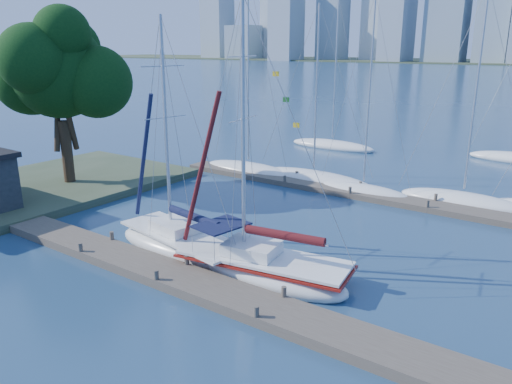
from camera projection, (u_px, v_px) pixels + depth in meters
The scene contains 12 objects.
ground at pixel (173, 280), 21.14m from camera, with size 700.00×700.00×0.00m, color #18354E.
near_dock at pixel (172, 276), 21.08m from camera, with size 26.00×2.00×0.40m, color #4E4439.
far_dock at pixel (369, 195), 32.47m from camera, with size 30.00×1.80×0.36m, color #4E4439.
shore at pixel (19, 192), 32.88m from camera, with size 12.00×22.00×0.50m, color #38472D.
tree at pixel (58, 68), 32.45m from camera, with size 8.86×8.09×12.02m.
sailboat_navy at pixel (182, 234), 23.79m from camera, with size 8.18×3.82×11.42m.
sailboat_maroon at pixel (263, 256), 21.22m from camera, with size 8.30×3.86×12.03m.
bg_boat_0 at pixel (249, 169), 38.94m from camera, with size 8.41×3.93×15.15m.
bg_boat_1 at pixel (314, 178), 36.40m from camera, with size 9.04×2.41×12.65m.
bg_boat_2 at pixel (363, 191), 33.29m from camera, with size 6.51×2.39×12.91m.
bg_boat_3 at pixel (463, 201), 31.05m from camera, with size 8.15×4.60×13.21m.
bg_boat_6 at pixel (332, 145), 48.43m from camera, with size 8.98×4.99×14.02m.
Camera 1 is at (14.04, -13.60, 9.55)m, focal length 35.00 mm.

